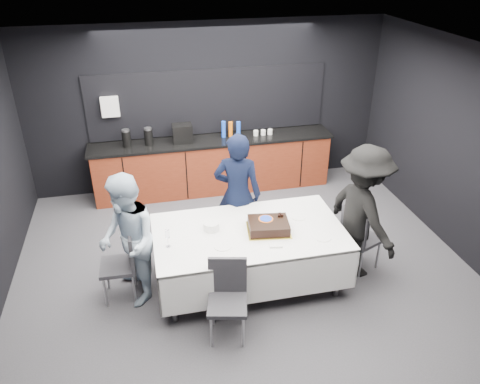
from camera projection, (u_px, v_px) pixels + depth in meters
name	position (u px, v px, depth m)	size (l,w,h in m)	color
ground	(242.00, 262.00, 6.42)	(6.00, 6.00, 0.00)	#404045
room_shell	(242.00, 136.00, 5.52)	(6.04, 5.04, 2.82)	white
kitchenette	(212.00, 160.00, 8.05)	(4.10, 0.64, 2.05)	#5D1F0E
party_table	(249.00, 240.00, 5.76)	(2.32, 1.32, 0.78)	#99999E
cake_assembly	(269.00, 226.00, 5.67)	(0.57, 0.49, 0.16)	gold
plate_stack	(211.00, 226.00, 5.70)	(0.20, 0.20, 0.10)	white
loose_plate_near	(223.00, 246.00, 5.40)	(0.20, 0.20, 0.01)	white
loose_plate_right_a	(298.00, 217.00, 5.97)	(0.18, 0.18, 0.01)	white
loose_plate_right_b	(323.00, 237.00, 5.57)	(0.20, 0.20, 0.01)	white
loose_plate_far	(252.00, 212.00, 6.07)	(0.19, 0.19, 0.01)	white
fork_pile	(276.00, 245.00, 5.41)	(0.15, 0.09, 0.02)	white
champagne_flute	(167.00, 235.00, 5.33)	(0.06, 0.06, 0.22)	white
chair_left	(124.00, 260.00, 5.59)	(0.44, 0.44, 0.92)	#2B2B30
chair_right	(358.00, 235.00, 6.05)	(0.55, 0.55, 0.92)	#2B2B30
chair_near	(227.00, 293.00, 5.06)	(0.50, 0.50, 0.92)	#2B2B30
person_center	(238.00, 195.00, 6.29)	(0.64, 0.42, 1.76)	black
person_left	(128.00, 241.00, 5.42)	(0.80, 0.63, 1.66)	#A1B6CA
person_right	(362.00, 213.00, 5.84)	(1.16, 0.67, 1.79)	black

